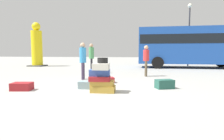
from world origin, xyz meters
TOP-DOWN VIEW (x-y plane):
  - ground_plane at (0.00, 0.00)m, footprint 80.00×80.00m
  - suitcase_tower at (0.34, -0.26)m, footprint 0.82×0.59m
  - suitcase_slate_behind_tower at (-0.30, 0.22)m, footprint 0.52×0.36m
  - suitcase_teal_left_side at (2.37, 0.65)m, footprint 0.69×0.56m
  - suitcase_maroon_upright_blue at (-2.31, -0.38)m, footprint 0.69×0.53m
  - suitcase_maroon_white_trunk at (0.11, 1.52)m, footprint 0.82×0.63m
  - person_bearded_onlooker at (-1.36, 4.90)m, footprint 0.30×0.33m
  - person_tourist_with_camera at (1.81, 3.92)m, footprint 0.30×0.34m
  - person_passerby_in_red at (-1.07, 2.31)m, footprint 0.30×0.34m
  - yellow_dummy_statue at (-7.58, 9.58)m, footprint 1.31×1.31m
  - parked_bus at (5.50, 9.86)m, footprint 8.28×2.88m
  - lamp_post at (5.71, 11.82)m, footprint 0.36×0.36m

SIDE VIEW (x-z plane):
  - ground_plane at x=0.00m, z-range 0.00..0.00m
  - suitcase_maroon_white_trunk at x=0.11m, z-range 0.00..0.22m
  - suitcase_slate_behind_tower at x=-0.30m, z-range 0.00..0.25m
  - suitcase_maroon_upright_blue at x=-2.31m, z-range 0.00..0.25m
  - suitcase_teal_left_side at x=2.37m, z-range 0.00..0.31m
  - suitcase_tower at x=0.34m, z-range -0.11..0.97m
  - person_tourist_with_camera at x=1.81m, z-range 0.15..1.75m
  - person_passerby_in_red at x=-1.07m, z-range 0.16..1.83m
  - person_bearded_onlooker at x=-1.36m, z-range 0.17..1.92m
  - yellow_dummy_statue at x=-7.58m, z-range -0.22..3.62m
  - parked_bus at x=5.50m, z-range 0.26..3.41m
  - lamp_post at x=5.71m, z-range 0.89..6.37m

